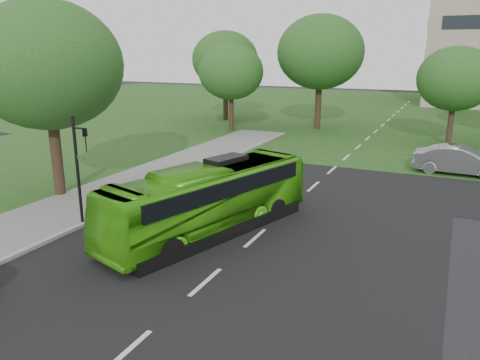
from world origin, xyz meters
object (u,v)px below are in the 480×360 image
(sedan, at_px, (460,160))
(traffic_light, at_px, (80,163))
(bus, at_px, (209,199))
(tree_side_near, at_px, (47,66))
(tree_park_a, at_px, (231,72))
(tree_park_f, at_px, (225,60))
(tree_park_c, at_px, (456,79))
(tree_park_b, at_px, (320,52))

(sedan, bearing_deg, traffic_light, 140.64)
(bus, bearing_deg, tree_side_near, -169.39)
(tree_park_a, distance_m, traffic_light, 25.36)
(tree_park_a, height_order, bus, tree_park_a)
(tree_park_f, bearing_deg, tree_park_c, -14.12)
(tree_park_b, xyz_separation_m, bus, (3.37, -27.40, -5.61))
(tree_park_b, relative_size, tree_park_c, 1.38)
(tree_park_c, relative_size, sedan, 1.45)
(tree_park_b, relative_size, sedan, 2.01)
(tree_park_b, height_order, traffic_light, tree_park_b)
(tree_park_a, xyz_separation_m, sedan, (19.35, -8.63, -4.45))
(tree_park_a, relative_size, tree_park_b, 0.75)
(tree_park_f, relative_size, traffic_light, 1.99)
(tree_side_near, distance_m, sedan, 23.31)
(tree_park_f, bearing_deg, traffic_light, -73.90)
(tree_side_near, bearing_deg, traffic_light, -33.17)
(bus, relative_size, sedan, 1.92)
(traffic_light, bearing_deg, tree_park_a, 97.61)
(tree_park_a, relative_size, traffic_light, 1.70)
(tree_park_c, xyz_separation_m, sedan, (0.86, -9.18, -4.24))
(tree_park_b, xyz_separation_m, tree_park_c, (11.56, -3.82, -1.90))
(tree_side_near, bearing_deg, sedan, 36.21)
(tree_park_f, relative_size, sedan, 1.78)
(tree_park_f, bearing_deg, tree_park_a, -59.05)
(sedan, bearing_deg, tree_park_f, 59.36)
(tree_park_a, distance_m, sedan, 21.65)
(tree_park_b, relative_size, tree_side_near, 1.09)
(tree_park_b, height_order, tree_park_f, tree_park_b)
(bus, bearing_deg, tree_park_f, 132.65)
(bus, xyz_separation_m, sedan, (9.05, 14.40, -0.53))
(tree_park_f, bearing_deg, bus, -64.38)
(tree_park_f, xyz_separation_m, tree_side_near, (4.78, -28.12, 0.21))
(tree_park_a, xyz_separation_m, traffic_light, (5.22, -24.68, -2.60))
(tree_park_f, xyz_separation_m, traffic_light, (8.89, -30.81, -3.54))
(tree_side_near, bearing_deg, tree_park_f, 99.64)
(tree_park_f, xyz_separation_m, sedan, (23.03, -14.76, -5.39))
(tree_park_c, height_order, sedan, tree_park_c)
(tree_park_a, relative_size, sedan, 1.51)
(tree_park_b, relative_size, bus, 1.05)
(sedan, bearing_deg, tree_park_b, 45.69)
(tree_park_b, relative_size, tree_park_f, 1.13)
(traffic_light, bearing_deg, tree_side_near, 142.50)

